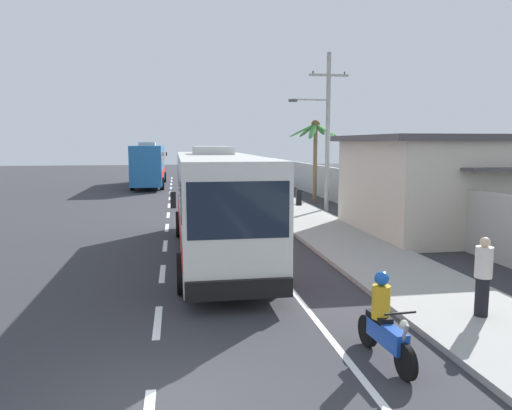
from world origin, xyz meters
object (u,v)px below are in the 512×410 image
Objects in this scene: coach_bus_foreground at (216,199)px; motorcycle_beside_bus at (384,325)px; coach_bus_far_lane at (149,163)px; utility_pole_mid at (326,128)px; pedestrian_midwalk at (282,193)px; motorcycle_trailing at (242,201)px; pedestrian_near_kerb at (483,275)px; palm_second at (316,140)px.

coach_bus_foreground is 9.00m from motorcycle_beside_bus.
coach_bus_far_lane reaches higher than coach_bus_foreground.
coach_bus_far_lane is at bearing 120.39° from utility_pole_mid.
pedestrian_midwalk is 4.31m from utility_pole_mid.
motorcycle_trailing is 1.15× the size of pedestrian_near_kerb.
coach_bus_far_lane is at bearing 97.52° from coach_bus_foreground.
utility_pole_mid reaches higher than pedestrian_near_kerb.
motorcycle_beside_bus is 1.15× the size of pedestrian_midwalk.
motorcycle_trailing is 7.33m from palm_second.
coach_bus_foreground reaches higher than motorcycle_trailing.
pedestrian_midwalk is (2.22, -0.02, 0.36)m from motorcycle_trailing.
motorcycle_beside_bus is at bearing -75.51° from coach_bus_foreground.
coach_bus_foreground is 6.96× the size of pedestrian_midwalk.
coach_bus_far_lane is 18.66m from motorcycle_trailing.
coach_bus_foreground is at bearing -102.73° from motorcycle_trailing.
coach_bus_foreground is 6.07× the size of motorcycle_beside_bus.
pedestrian_near_kerb is at bearing -75.95° from coach_bus_far_lane.
coach_bus_foreground is 6.07× the size of motorcycle_trailing.
motorcycle_beside_bus is 3.19m from pedestrian_near_kerb.
motorcycle_trailing is 0.37× the size of palm_second.
utility_pole_mid reaches higher than pedestrian_midwalk.
coach_bus_foreground is 10.20m from motorcycle_trailing.
coach_bus_foreground is 6.97× the size of pedestrian_near_kerb.
coach_bus_foreground is 8.86m from pedestrian_near_kerb.
motorcycle_beside_bus is at bearing -104.21° from utility_pole_mid.
utility_pole_mid is 4.23m from palm_second.
motorcycle_trailing is at bearing -142.23° from pedestrian_near_kerb.
coach_bus_far_lane is 17.78m from palm_second.
coach_bus_far_lane is at bearing 108.38° from motorcycle_trailing.
coach_bus_foreground is 1.00× the size of coach_bus_far_lane.
motorcycle_beside_bus is 1.15× the size of pedestrian_near_kerb.
motorcycle_trailing is (5.87, -17.66, -1.33)m from coach_bus_far_lane.
coach_bus_far_lane is 6.05× the size of motorcycle_beside_bus.
utility_pole_mid is at bearing -2.82° from motorcycle_trailing.
pedestrian_near_kerb is at bearing -54.97° from coach_bus_foreground.
coach_bus_far_lane is 6.94× the size of pedestrian_midwalk.
motorcycle_beside_bus is 1.00× the size of motorcycle_trailing.
utility_pole_mid is 1.65× the size of palm_second.
pedestrian_near_kerb is (5.06, -7.22, -0.89)m from coach_bus_foreground.
motorcycle_trailing is at bearing 177.18° from utility_pole_mid.
pedestrian_midwalk reaches higher than pedestrian_near_kerb.
palm_second is at bearing 81.64° from utility_pole_mid.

